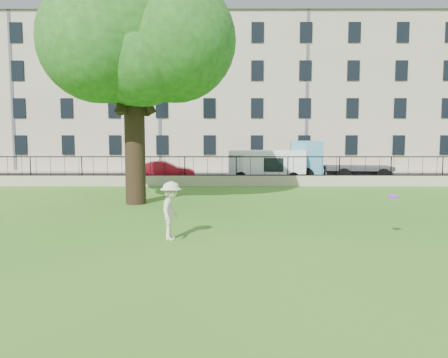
{
  "coord_description": "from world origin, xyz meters",
  "views": [
    {
      "loc": [
        -0.63,
        -13.31,
        2.83
      ],
      "look_at": [
        -0.69,
        3.5,
        1.22
      ],
      "focal_mm": 35.0,
      "sensor_mm": 36.0,
      "label": 1
    }
  ],
  "objects_px": {
    "tree": "(130,30)",
    "frisbee": "(393,196)",
    "blue_truck": "(339,161)",
    "man": "(171,211)",
    "red_sedan": "(164,172)",
    "white_van": "(267,166)"
  },
  "relations": [
    {
      "from": "frisbee",
      "to": "blue_truck",
      "type": "xyz_separation_m",
      "value": [
        2.72,
        16.34,
        0.1
      ]
    },
    {
      "from": "tree",
      "to": "man",
      "type": "distance_m",
      "value": 9.55
    },
    {
      "from": "red_sedan",
      "to": "blue_truck",
      "type": "height_order",
      "value": "blue_truck"
    },
    {
      "from": "red_sedan",
      "to": "blue_truck",
      "type": "relative_size",
      "value": 0.64
    },
    {
      "from": "tree",
      "to": "frisbee",
      "type": "xyz_separation_m",
      "value": [
        8.58,
        -6.55,
        -6.03
      ]
    },
    {
      "from": "red_sedan",
      "to": "white_van",
      "type": "distance_m",
      "value": 6.55
    },
    {
      "from": "red_sedan",
      "to": "blue_truck",
      "type": "xyz_separation_m",
      "value": [
        11.26,
        0.59,
        0.65
      ]
    },
    {
      "from": "tree",
      "to": "frisbee",
      "type": "height_order",
      "value": "tree"
    },
    {
      "from": "man",
      "to": "frisbee",
      "type": "distance_m",
      "value": 6.14
    },
    {
      "from": "tree",
      "to": "man",
      "type": "xyz_separation_m",
      "value": [
        2.46,
        -6.62,
        -6.42
      ]
    },
    {
      "from": "tree",
      "to": "man",
      "type": "height_order",
      "value": "tree"
    },
    {
      "from": "frisbee",
      "to": "white_van",
      "type": "relative_size",
      "value": 0.06
    },
    {
      "from": "frisbee",
      "to": "red_sedan",
      "type": "height_order",
      "value": "red_sedan"
    },
    {
      "from": "man",
      "to": "white_van",
      "type": "bearing_deg",
      "value": -8.91
    },
    {
      "from": "blue_truck",
      "to": "white_van",
      "type": "bearing_deg",
      "value": -166.78
    },
    {
      "from": "frisbee",
      "to": "blue_truck",
      "type": "height_order",
      "value": "blue_truck"
    },
    {
      "from": "frisbee",
      "to": "red_sedan",
      "type": "distance_m",
      "value": 17.92
    },
    {
      "from": "man",
      "to": "red_sedan",
      "type": "relative_size",
      "value": 0.41
    },
    {
      "from": "tree",
      "to": "blue_truck",
      "type": "xyz_separation_m",
      "value": [
        11.3,
        9.79,
        -5.94
      ]
    },
    {
      "from": "tree",
      "to": "man",
      "type": "bearing_deg",
      "value": -69.66
    },
    {
      "from": "tree",
      "to": "white_van",
      "type": "distance_m",
      "value": 12.92
    },
    {
      "from": "red_sedan",
      "to": "white_van",
      "type": "height_order",
      "value": "white_van"
    }
  ]
}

